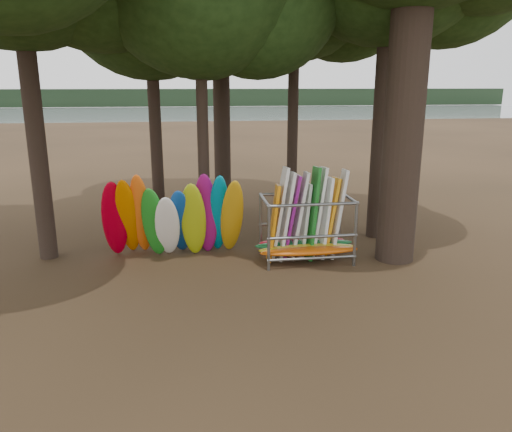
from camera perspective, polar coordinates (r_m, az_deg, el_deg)
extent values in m
plane|color=#47331E|center=(13.71, -0.99, -7.34)|extent=(120.00, 120.00, 0.00)
plane|color=gray|center=(72.79, -7.19, 10.69)|extent=(160.00, 160.00, 0.00)
cube|color=black|center=(122.64, -7.80, 13.26)|extent=(160.00, 4.00, 4.00)
cylinder|color=black|center=(15.91, -24.62, 15.40)|extent=(0.53, 0.53, 11.37)
cylinder|color=black|center=(18.10, -11.64, 13.92)|extent=(0.42, 0.42, 9.95)
cylinder|color=black|center=(20.35, -4.06, 18.00)|extent=(0.67, 0.67, 12.61)
cylinder|color=black|center=(19.43, 4.33, 16.13)|extent=(0.40, 0.40, 11.24)
cylinder|color=black|center=(15.67, -6.23, 14.09)|extent=(0.35, 0.35, 9.98)
cylinder|color=black|center=(17.30, 14.43, 16.91)|extent=(0.50, 0.50, 11.86)
cylinder|color=black|center=(15.09, 17.29, 19.92)|extent=(1.13, 1.13, 13.35)
ellipsoid|color=#AE0016|center=(15.39, -15.83, -0.41)|extent=(0.88, 1.57, 2.67)
ellipsoid|color=#D96800|center=(15.34, -14.41, -0.18)|extent=(0.64, 2.04, 2.81)
ellipsoid|color=#FC6113|center=(15.29, -12.99, 0.10)|extent=(0.61, 1.94, 2.93)
ellipsoid|color=#1C801E|center=(15.14, -11.55, -0.79)|extent=(0.87, 1.44, 2.47)
ellipsoid|color=white|center=(15.03, -10.09, -1.24)|extent=(0.73, 1.71, 2.30)
ellipsoid|color=#0F4294|center=(15.22, -8.63, -0.70)|extent=(0.77, 1.86, 2.46)
ellipsoid|color=#A0B312|center=(15.00, -7.17, -0.49)|extent=(0.87, 1.50, 2.61)
ellipsoid|color=#8B0F64|center=(15.12, -5.74, 0.15)|extent=(0.84, 1.47, 2.83)
ellipsoid|color=#007C9E|center=(15.15, -4.29, 0.16)|extent=(0.61, 1.84, 2.86)
ellipsoid|color=#CB9211|center=(15.05, -2.78, -0.15)|extent=(0.73, 1.89, 2.73)
ellipsoid|color=#C54F0A|center=(14.79, 6.13, -4.00)|extent=(2.98, 0.55, 0.24)
ellipsoid|color=gold|center=(15.00, 5.91, -3.72)|extent=(2.99, 0.55, 0.24)
ellipsoid|color=#16642E|center=(15.39, 5.52, -3.22)|extent=(3.08, 0.55, 0.24)
ellipsoid|color=red|center=(15.64, 5.29, -2.92)|extent=(2.74, 0.55, 0.24)
cube|color=orange|center=(14.86, 1.99, -0.88)|extent=(0.43, 0.74, 2.33)
cube|color=silver|center=(15.01, 2.61, 0.29)|extent=(0.59, 0.80, 2.82)
cube|color=silver|center=(14.95, 3.45, -0.05)|extent=(0.54, 0.78, 2.69)
cube|color=#881683|center=(15.17, 4.04, -0.09)|extent=(0.61, 0.74, 2.56)
cube|color=silver|center=(15.04, 4.92, 0.00)|extent=(0.59, 0.76, 2.68)
cube|color=white|center=(15.28, 5.50, -0.55)|extent=(0.39, 0.78, 2.30)
cube|color=#186D1F|center=(15.04, 6.47, 0.23)|extent=(0.39, 0.81, 2.84)
cube|color=white|center=(15.27, 7.01, 0.38)|extent=(0.53, 0.81, 2.80)
cube|color=white|center=(15.24, 7.84, -0.27)|extent=(0.43, 0.80, 2.50)
cube|color=#FBA81B|center=(15.43, 8.40, -0.15)|extent=(0.54, 0.78, 2.46)
cube|color=silver|center=(15.28, 9.34, 0.18)|extent=(0.56, 0.76, 2.74)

